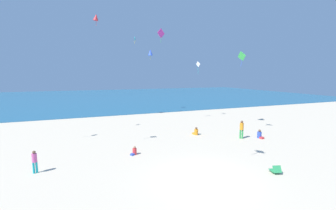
# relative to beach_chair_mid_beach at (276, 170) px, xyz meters

# --- Properties ---
(ground_plane) EXTENTS (120.00, 120.00, 0.00)m
(ground_plane) POSITION_rel_beach_chair_mid_beach_xyz_m (-4.45, 10.99, -0.23)
(ground_plane) COLOR beige
(ocean_water) EXTENTS (120.00, 60.00, 0.05)m
(ocean_water) POSITION_rel_beach_chair_mid_beach_xyz_m (-4.45, 53.33, -0.21)
(ocean_water) COLOR #236084
(ocean_water) RESTS_ON ground_plane
(beach_chair_mid_beach) EXTENTS (0.67, 0.76, 0.54)m
(beach_chair_mid_beach) POSITION_rel_beach_chair_mid_beach_xyz_m (0.00, 0.00, 0.00)
(beach_chair_mid_beach) COLOR #2D9956
(beach_chair_mid_beach) RESTS_ON ground_plane
(person_0) EXTENTS (0.50, 0.70, 0.80)m
(person_0) POSITION_rel_beach_chair_mid_beach_xyz_m (-0.34, 9.63, 0.06)
(person_0) COLOR orange
(person_0) RESTS_ON ground_plane
(person_1) EXTENTS (0.58, 0.50, 0.65)m
(person_1) POSITION_rel_beach_chair_mid_beach_xyz_m (-7.37, 6.31, 0.01)
(person_1) COLOR red
(person_1) RESTS_ON ground_plane
(person_2) EXTENTS (0.34, 0.34, 1.43)m
(person_2) POSITION_rel_beach_chair_mid_beach_xyz_m (-13.74, 5.34, 0.59)
(person_2) COLOR #19ADB2
(person_2) RESTS_ON ground_plane
(person_3) EXTENTS (0.43, 0.69, 0.83)m
(person_3) POSITION_rel_beach_chair_mid_beach_xyz_m (4.79, 6.38, 0.07)
(person_3) COLOR blue
(person_3) RESTS_ON ground_plane
(person_4) EXTENTS (0.49, 0.49, 1.73)m
(person_4) POSITION_rel_beach_chair_mid_beach_xyz_m (3.06, 6.91, 0.77)
(person_4) COLOR green
(person_4) RESTS_ON ground_plane
(kite_magenta) EXTENTS (1.09, 0.53, 1.73)m
(kite_magenta) POSITION_rel_beach_chair_mid_beach_xyz_m (-1.80, 16.02, 10.68)
(kite_magenta) COLOR #DB3DA8
(kite_white) EXTENTS (0.22, 0.78, 1.71)m
(kite_white) POSITION_rel_beach_chair_mid_beach_xyz_m (4.09, 17.51, 7.18)
(kite_white) COLOR white
(kite_green) EXTENTS (0.36, 0.99, 1.51)m
(kite_green) POSITION_rel_beach_chair_mid_beach_xyz_m (4.22, 8.76, 7.62)
(kite_green) COLOR green
(kite_blue) EXTENTS (1.09, 1.08, 1.56)m
(kite_blue) POSITION_rel_beach_chair_mid_beach_xyz_m (-0.40, 25.22, 9.35)
(kite_blue) COLOR blue
(kite_teal) EXTENTS (0.25, 0.53, 1.00)m
(kite_teal) POSITION_rel_beach_chair_mid_beach_xyz_m (-3.74, 21.45, 10.73)
(kite_teal) COLOR #1EADAD
(kite_red) EXTENTS (0.88, 0.80, 1.50)m
(kite_red) POSITION_rel_beach_chair_mid_beach_xyz_m (-8.83, 20.62, 12.96)
(kite_red) COLOR red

